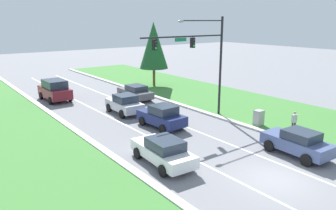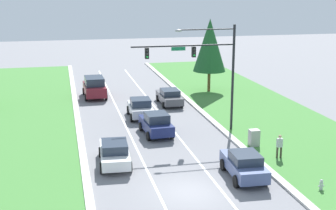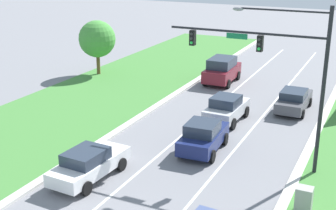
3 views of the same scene
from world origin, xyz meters
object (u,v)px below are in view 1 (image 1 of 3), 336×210
silver_sedan (125,104)px  traffic_signal_mast (201,52)px  burgundy_suv (55,90)px  slate_blue_sedan (297,142)px  pedestrian (294,121)px  utility_cabinet (259,118)px  graphite_sedan (135,92)px  navy_sedan (162,116)px  white_sedan (163,151)px  conifer_near_right_tree (154,45)px

silver_sedan → traffic_signal_mast: bearing=-49.3°
burgundy_suv → silver_sedan: size_ratio=1.10×
slate_blue_sedan → pedestrian: (3.55, 2.53, 0.08)m
traffic_signal_mast → pedestrian: 8.90m
utility_cabinet → pedestrian: size_ratio=0.76×
graphite_sedan → navy_sedan: bearing=-109.0°
white_sedan → silver_sedan: bearing=75.3°
white_sedan → pedestrian: 11.03m
slate_blue_sedan → navy_sedan: size_ratio=1.02×
navy_sedan → conifer_near_right_tree: size_ratio=0.54×
utility_cabinet → pedestrian: 2.76m
burgundy_suv → slate_blue_sedan: size_ratio=1.08×
traffic_signal_mast → pedestrian: size_ratio=5.02×
traffic_signal_mast → navy_sedan: (-3.90, 0.12, -4.74)m
traffic_signal_mast → silver_sedan: 8.32m
white_sedan → conifer_near_right_tree: (12.61, 19.36, 4.34)m
graphite_sedan → conifer_near_right_tree: size_ratio=0.58×
navy_sedan → graphite_sedan: navy_sedan is taller
traffic_signal_mast → burgundy_suv: bearing=118.7°
graphite_sedan → utility_cabinet: bearing=-76.9°
utility_cabinet → conifer_near_right_tree: size_ratio=0.16×
navy_sedan → traffic_signal_mast: bearing=-5.2°
burgundy_suv → navy_sedan: (3.77, -13.90, -0.23)m
traffic_signal_mast → utility_cabinet: bearing=-59.9°
graphite_sedan → conifer_near_right_tree: (5.50, 4.52, 4.36)m
traffic_signal_mast → white_sedan: (-7.80, -5.43, -4.82)m
conifer_near_right_tree → graphite_sedan: bearing=-140.6°
slate_blue_sedan → pedestrian: pedestrian is taller
navy_sedan → pedestrian: navy_sedan is taller
navy_sedan → conifer_near_right_tree: conifer_near_right_tree is taller
traffic_signal_mast → navy_sedan: size_ratio=1.98×
traffic_signal_mast → conifer_near_right_tree: bearing=71.0°
white_sedan → conifer_near_right_tree: bearing=60.3°
white_sedan → utility_cabinet: 10.32m
white_sedan → utility_cabinet: size_ratio=3.70×
silver_sedan → pedestrian: silver_sedan is taller
graphite_sedan → utility_cabinet: graphite_sedan is taller
slate_blue_sedan → graphite_sedan: slate_blue_sedan is taller
burgundy_suv → pedestrian: bearing=-64.1°
graphite_sedan → silver_sedan: bearing=-131.3°
slate_blue_sedan → pedestrian: size_ratio=2.59×
white_sedan → graphite_sedan: (7.11, 14.84, -0.03)m
pedestrian → silver_sedan: bearing=-53.0°
burgundy_suv → conifer_near_right_tree: 13.11m
navy_sedan → white_sedan: bearing=-128.4°
graphite_sedan → white_sedan: bearing=-115.5°
silver_sedan → pedestrian: 14.28m
traffic_signal_mast → navy_sedan: traffic_signal_mast is taller
pedestrian → slate_blue_sedan: bearing=41.1°
silver_sedan → navy_sedan: size_ratio=1.00×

